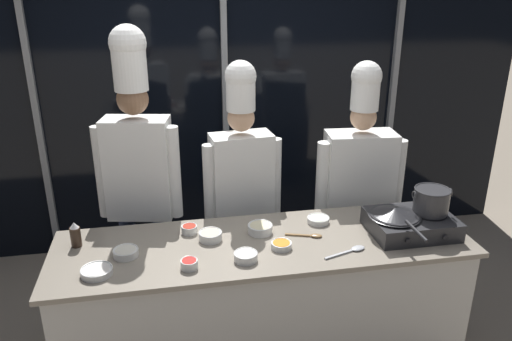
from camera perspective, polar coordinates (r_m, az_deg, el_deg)
The scene contains 20 objects.
window_wall_back at distance 4.37m, azimuth -3.61°, elevation 8.27°, with size 5.43×0.09×2.70m.
demo_counter at distance 3.17m, azimuth 0.86°, elevation -15.15°, with size 2.43×0.72×0.89m.
portable_stove at distance 3.15m, azimuth 17.29°, elevation -5.80°, with size 0.49×0.39×0.12m.
frying_pan at distance 3.06m, azimuth 15.60°, elevation -4.62°, with size 0.31×0.54×0.05m.
stock_pot at distance 3.14m, azimuth 19.41°, elevation -3.22°, with size 0.24×0.21×0.15m.
squeeze_bottle_soy at distance 3.03m, azimuth -19.94°, elevation -6.94°, with size 0.06×0.06×0.15m.
prep_bowl_chili_flakes at distance 3.04m, azimuth -7.63°, elevation -6.60°, with size 0.10×0.10×0.05m.
prep_bowl_bell_pepper at distance 2.70m, azimuth -7.64°, elevation -10.49°, with size 0.09×0.09×0.05m.
prep_bowl_rice at distance 2.75m, azimuth -17.75°, elevation -10.88°, with size 0.17×0.17×0.04m.
prep_bowl_bean_sprouts at distance 3.16m, azimuth 7.13°, elevation -5.56°, with size 0.14×0.14×0.04m.
prep_bowl_noodles at distance 3.02m, azimuth 0.52°, elevation -6.57°, with size 0.15×0.15×0.05m.
prep_bowl_carrots at distance 2.86m, azimuth 2.92°, elevation -8.46°, with size 0.12×0.12×0.04m.
prep_bowl_onion at distance 2.74m, azimuth -1.19°, elevation -9.73°, with size 0.13×0.13×0.05m.
prep_bowl_garlic at distance 2.87m, azimuth -14.67°, elevation -9.00°, with size 0.14×0.14×0.04m.
prep_bowl_chicken at distance 2.95m, azimuth -5.24°, elevation -7.37°, with size 0.14×0.14×0.05m.
serving_spoon_slotted at distance 3.00m, azimuth 6.26°, elevation -7.40°, with size 0.22×0.10×0.02m.
serving_spoon_solid at distance 2.89m, azimuth 11.03°, elevation -8.89°, with size 0.27×0.12×0.02m.
chef_head at distance 3.32m, azimuth -13.31°, elevation 0.98°, with size 0.55×0.30×2.07m.
chef_sous at distance 3.39m, azimuth -1.64°, elevation -0.64°, with size 0.54×0.26×1.85m.
chef_line at distance 3.56m, azimuth 11.65°, elevation -0.79°, with size 0.62×0.29×1.83m.
Camera 1 is at (-0.52, -2.50, 2.33)m, focal length 35.00 mm.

